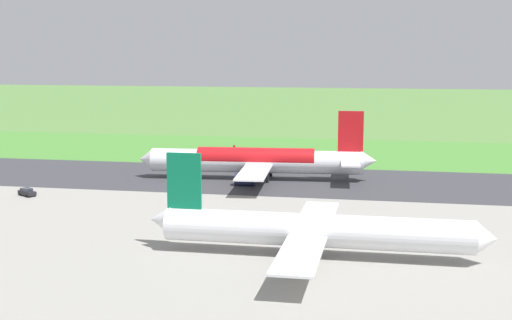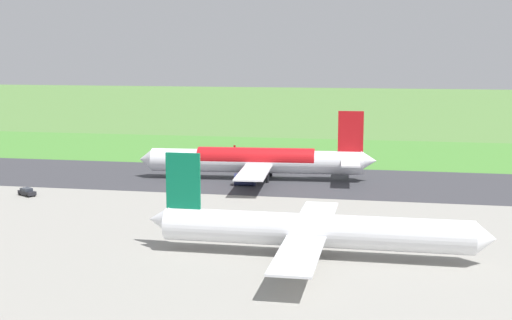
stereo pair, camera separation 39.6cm
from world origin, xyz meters
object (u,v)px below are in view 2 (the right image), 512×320
Objects in this scene: airliner_main at (258,161)px; service_car_followme at (27,192)px; airliner_parked_mid at (313,230)px; no_stopping_sign at (235,149)px; traffic_cone_orange at (216,152)px.

airliner_main is 50.10m from service_car_followme.
airliner_main is at bearing -147.60° from service_car_followme.
airliner_main is 1.10× the size of airliner_parked_mid.
airliner_parked_mid is 18.21× the size of no_stopping_sign.
service_car_followme is (42.20, 26.78, -3.51)m from airliner_main.
airliner_main is 60.77m from airliner_parked_mid.
no_stopping_sign is (-28.45, -63.57, 0.76)m from service_car_followme.
no_stopping_sign is (32.84, -94.48, -2.33)m from airliner_parked_mid.
no_stopping_sign is at bearing -69.52° from airliner_main.
airliner_parked_mid is at bearing 109.17° from no_stopping_sign.
no_stopping_sign is at bearing -114.11° from service_car_followme.
traffic_cone_orange is at bearing -62.76° from airliner_main.
service_car_followme is at bearing 65.89° from no_stopping_sign.
service_car_followme is 69.65m from no_stopping_sign.
airliner_parked_mid reaches higher than no_stopping_sign.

